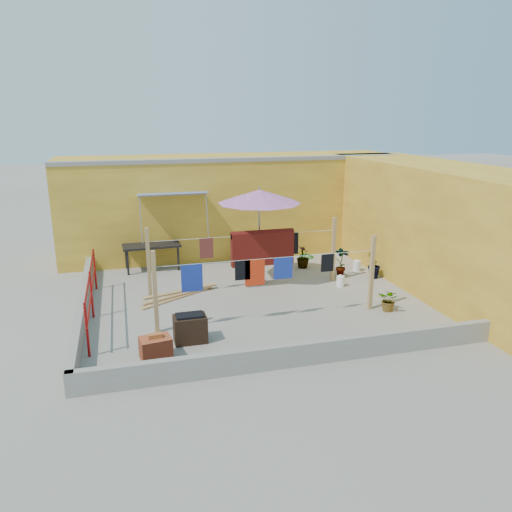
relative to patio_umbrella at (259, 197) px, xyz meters
name	(u,v)px	position (x,y,z in m)	size (l,w,h in m)	color
ground	(253,299)	(-0.46, -1.12, -2.39)	(80.00, 80.00, 0.00)	#9E998E
wall_back	(231,204)	(0.03, 3.57, -0.78)	(11.00, 3.27, 3.21)	gold
wall_right	(439,225)	(4.74, -1.12, -0.79)	(2.40, 9.00, 3.20)	gold
parapet_front	(303,354)	(-0.46, -4.70, -2.17)	(8.30, 0.16, 0.44)	gray
parapet_left	(83,306)	(-4.54, -1.12, -2.17)	(0.16, 7.30, 0.44)	gray
red_railing	(91,288)	(-4.31, -1.32, -1.67)	(0.05, 4.20, 1.10)	#9F0F10
clothesline_rig	(261,252)	(-0.12, -0.59, -1.34)	(5.09, 2.35, 1.80)	tan
patio_umbrella	(259,197)	(0.00, 0.00, 0.00)	(2.28, 2.28, 2.66)	gray
outdoor_table	(151,247)	(-2.75, 2.08, -1.68)	(1.71, 0.91, 0.78)	black
brick_stack	(156,348)	(-3.08, -3.72, -2.17)	(0.63, 0.50, 0.50)	#993A23
lumber_pile	(178,295)	(-2.29, -0.51, -2.33)	(2.04, 1.20, 0.13)	tan
brazier	(190,328)	(-2.34, -3.17, -2.10)	(0.66, 0.44, 0.60)	black
white_basin	(340,347)	(0.46, -4.32, -2.35)	(0.51, 0.51, 0.09)	white
water_jug_a	(340,281)	(2.05, -0.83, -2.25)	(0.21, 0.21, 0.33)	white
water_jug_b	(357,266)	(3.11, 0.33, -2.24)	(0.22, 0.22, 0.35)	white
green_hose	(306,256)	(2.16, 2.08, -2.36)	(0.49, 0.49, 0.07)	#176716
plant_back_a	(242,250)	(0.03, 2.08, -2.00)	(0.71, 0.61, 0.79)	#1C5E1B
plant_back_b	(303,257)	(1.67, 1.06, -2.05)	(0.38, 0.38, 0.69)	#1C5E1B
plant_right_a	(342,261)	(2.45, 0.00, -1.95)	(0.46, 0.31, 0.88)	#1C5E1B
plant_right_b	(374,265)	(3.24, -0.45, -1.99)	(0.44, 0.35, 0.79)	#1C5E1B
plant_right_c	(389,300)	(2.42, -2.75, -2.12)	(0.49, 0.42, 0.54)	#1C5E1B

